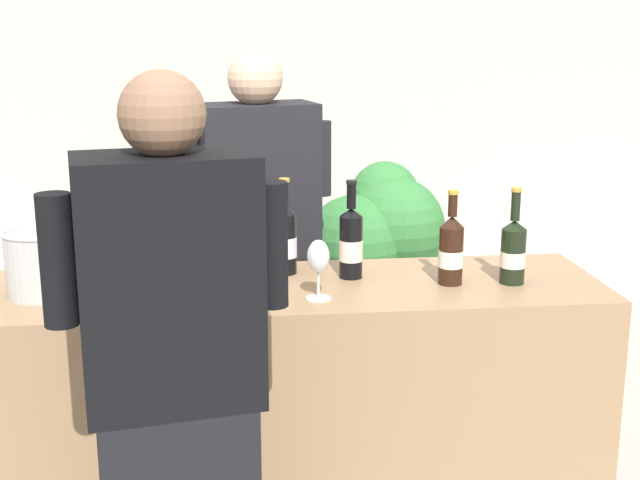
{
  "coord_description": "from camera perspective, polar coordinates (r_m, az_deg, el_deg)",
  "views": [
    {
      "loc": [
        -0.17,
        -2.69,
        1.77
      ],
      "look_at": [
        0.13,
        0.0,
        1.08
      ],
      "focal_mm": 48.98,
      "sensor_mm": 36.0,
      "label": 1
    }
  ],
  "objects": [
    {
      "name": "wine_bottle_2",
      "position": [
        2.84,
        8.56,
        -0.64
      ],
      "size": [
        0.08,
        0.08,
        0.31
      ],
      "color": "black",
      "rests_on": "counter"
    },
    {
      "name": "counter",
      "position": [
        2.99,
        -2.56,
        -11.6
      ],
      "size": [
        2.11,
        0.58,
        0.93
      ],
      "primitive_type": "cube",
      "color": "#9E7A56",
      "rests_on": "ground_plane"
    },
    {
      "name": "wine_bottle_1",
      "position": [
        2.88,
        2.04,
        -0.15
      ],
      "size": [
        0.08,
        0.08,
        0.33
      ],
      "color": "black",
      "rests_on": "counter"
    },
    {
      "name": "wine_glass",
      "position": [
        2.65,
        -0.11,
        -1.26
      ],
      "size": [
        0.08,
        0.08,
        0.19
      ],
      "color": "silver",
      "rests_on": "counter"
    },
    {
      "name": "person_server",
      "position": [
        3.49,
        -4.04,
        -1.86
      ],
      "size": [
        0.6,
        0.34,
        1.66
      ],
      "color": "black",
      "rests_on": "ground_plane"
    },
    {
      "name": "wall_back",
      "position": [
        5.3,
        -4.67,
        10.2
      ],
      "size": [
        8.0,
        0.1,
        2.8
      ],
      "primitive_type": "cube",
      "color": "beige",
      "rests_on": "ground_plane"
    },
    {
      "name": "wine_bottle_5",
      "position": [
        2.83,
        -6.94,
        -0.56
      ],
      "size": [
        0.09,
        0.09,
        0.34
      ],
      "color": "black",
      "rests_on": "counter"
    },
    {
      "name": "ice_bucket",
      "position": [
        2.84,
        -17.7,
        -1.36
      ],
      "size": [
        0.23,
        0.23,
        0.21
      ],
      "color": "silver",
      "rests_on": "counter"
    },
    {
      "name": "person_guest",
      "position": [
        2.24,
        -9.43,
        -11.36
      ],
      "size": [
        0.58,
        0.31,
        1.66
      ],
      "color": "black",
      "rests_on": "ground_plane"
    },
    {
      "name": "potted_shrub",
      "position": [
        3.97,
        4.06,
        -0.89
      ],
      "size": [
        0.68,
        0.64,
        1.15
      ],
      "color": "brown",
      "rests_on": "ground_plane"
    },
    {
      "name": "wine_bottle_4",
      "position": [
        2.68,
        -13.01,
        -1.85
      ],
      "size": [
        0.08,
        0.08,
        0.32
      ],
      "color": "black",
      "rests_on": "counter"
    },
    {
      "name": "wine_bottle_0",
      "position": [
        2.89,
        12.51,
        -0.69
      ],
      "size": [
        0.08,
        0.08,
        0.32
      ],
      "color": "black",
      "rests_on": "counter"
    },
    {
      "name": "wine_bottle_3",
      "position": [
        2.93,
        -2.32,
        0.07
      ],
      "size": [
        0.08,
        0.08,
        0.33
      ],
      "color": "black",
      "rests_on": "counter"
    }
  ]
}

